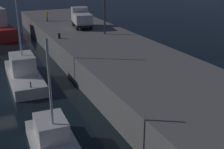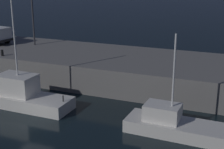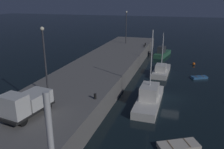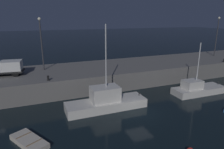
{
  "view_description": "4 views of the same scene",
  "coord_description": "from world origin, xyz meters",
  "px_view_note": "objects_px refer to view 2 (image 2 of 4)",
  "views": [
    {
      "loc": [
        25.57,
        -0.64,
        10.61
      ],
      "look_at": [
        2.63,
        9.58,
        1.58
      ],
      "focal_mm": 48.13,
      "sensor_mm": 36.0,
      "label": 1
    },
    {
      "loc": [
        14.58,
        -19.25,
        11.05
      ],
      "look_at": [
        1.82,
        11.77,
        0.72
      ],
      "focal_mm": 54.33,
      "sensor_mm": 36.0,
      "label": 2
    },
    {
      "loc": [
        -30.32,
        -0.79,
        13.09
      ],
      "look_at": [
        2.85,
        9.54,
        1.61
      ],
      "focal_mm": 36.68,
      "sensor_mm": 36.0,
      "label": 3
    },
    {
      "loc": [
        -10.47,
        -17.73,
        10.3
      ],
      "look_at": [
        2.07,
        13.35,
        0.81
      ],
      "focal_mm": 32.51,
      "sensor_mm": 36.0,
      "label": 4
    }
  ],
  "objects_px": {
    "lamp_post_west": "(32,6)",
    "fishing_boat_white": "(176,125)",
    "fishing_boat_blue": "(19,95)",
    "bollard_central": "(2,53)"
  },
  "relations": [
    {
      "from": "fishing_boat_blue",
      "to": "lamp_post_west",
      "type": "bearing_deg",
      "value": 118.14
    },
    {
      "from": "bollard_central",
      "to": "lamp_post_west",
      "type": "bearing_deg",
      "value": 90.99
    },
    {
      "from": "fishing_boat_blue",
      "to": "lamp_post_west",
      "type": "distance_m",
      "value": 13.97
    },
    {
      "from": "fishing_boat_blue",
      "to": "lamp_post_west",
      "type": "relative_size",
      "value": 1.25
    },
    {
      "from": "lamp_post_west",
      "to": "bollard_central",
      "type": "distance_m",
      "value": 7.22
    },
    {
      "from": "lamp_post_west",
      "to": "fishing_boat_blue",
      "type": "bearing_deg",
      "value": -61.86
    },
    {
      "from": "fishing_boat_blue",
      "to": "lamp_post_west",
      "type": "xyz_separation_m",
      "value": [
        -5.91,
        11.05,
        6.18
      ]
    },
    {
      "from": "fishing_boat_blue",
      "to": "bollard_central",
      "type": "bearing_deg",
      "value": 138.31
    },
    {
      "from": "fishing_boat_white",
      "to": "lamp_post_west",
      "type": "distance_m",
      "value": 23.32
    },
    {
      "from": "lamp_post_west",
      "to": "fishing_boat_white",
      "type": "bearing_deg",
      "value": -30.16
    }
  ]
}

